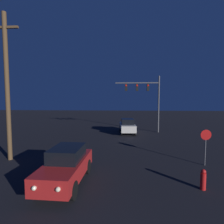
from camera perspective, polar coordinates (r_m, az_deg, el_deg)
car_near at (r=8.97m, az=-14.67°, el=-16.49°), size 1.79×4.17×1.74m
car_far at (r=20.73m, az=5.01°, el=-4.51°), size 1.92×4.21×1.74m
traffic_signal_mast at (r=21.52m, az=11.15°, el=5.80°), size 5.30×0.30×6.80m
stop_sign at (r=12.10m, az=28.25°, el=-8.33°), size 0.63×0.07×2.21m
utility_pole at (r=13.32m, az=-31.06°, el=7.48°), size 1.78×0.28×9.53m
fire_hydrant at (r=9.29m, az=27.61°, el=-18.95°), size 0.24×0.24×0.93m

